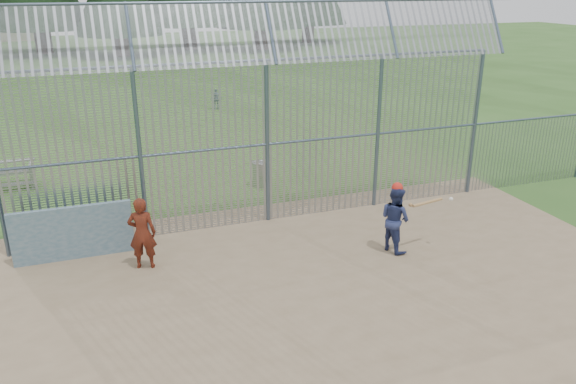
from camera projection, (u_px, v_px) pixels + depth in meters
name	position (u px, v px, depth m)	size (l,w,h in m)	color
ground	(322.00, 286.00, 11.18)	(120.00, 120.00, 0.00)	#2D511E
dirt_infield	(332.00, 298.00, 10.73)	(14.00, 10.00, 0.02)	#756047
dugout_wall	(73.00, 233.00, 12.07)	(2.50, 0.12, 1.20)	#38566B
batter	(395.00, 219.00, 12.40)	(0.73, 0.57, 1.50)	navy
onlooker	(142.00, 233.00, 11.63)	(0.57, 0.38, 1.57)	maroon
bg_kid_seated	(216.00, 99.00, 26.37)	(0.57, 0.24, 0.98)	gray
batting_gear	(406.00, 192.00, 12.20)	(1.35, 0.48, 0.54)	red
trash_can	(261.00, 174.00, 16.51)	(0.56, 0.56, 0.82)	gray
backstop_fence	(337.00, 124.00, 13.94)	(20.09, 0.81, 5.30)	#47566B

